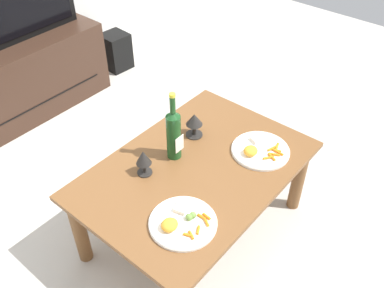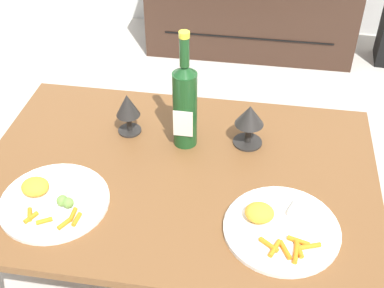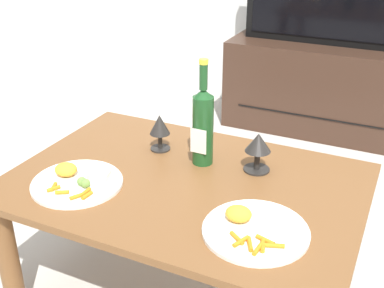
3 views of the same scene
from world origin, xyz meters
TOP-DOWN VIEW (x-y plane):
  - dining_table at (0.00, 0.00)m, footprint 1.13×0.78m
  - tv_stand at (0.11, 1.67)m, footprint 1.14×0.43m
  - wine_bottle at (0.00, 0.14)m, footprint 0.07×0.07m
  - goblet_left at (-0.18, 0.17)m, footprint 0.07×0.07m
  - goblet_right at (0.19, 0.17)m, footprint 0.09×0.09m
  - dinner_plate_left at (-0.30, -0.17)m, footprint 0.29×0.29m
  - dinner_plate_right at (0.30, -0.17)m, footprint 0.29×0.29m

SIDE VIEW (x-z plane):
  - tv_stand at x=0.11m, z-range 0.00..0.54m
  - dining_table at x=0.00m, z-range 0.16..0.63m
  - dinner_plate_right at x=0.30m, z-range 0.46..0.51m
  - dinner_plate_left at x=-0.30m, z-range 0.46..0.51m
  - goblet_left at x=-0.18m, z-range 0.49..0.63m
  - goblet_right at x=0.19m, z-range 0.50..0.63m
  - wine_bottle at x=0.00m, z-range 0.43..0.80m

